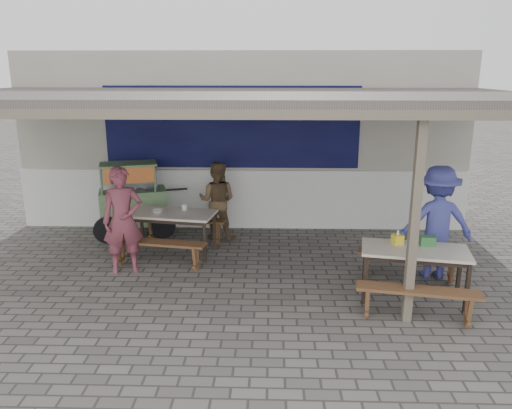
{
  "coord_description": "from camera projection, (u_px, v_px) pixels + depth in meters",
  "views": [
    {
      "loc": [
        0.58,
        -6.83,
        3.14
      ],
      "look_at": [
        0.34,
        0.9,
        1.05
      ],
      "focal_mm": 35.0,
      "sensor_mm": 36.0,
      "label": 1
    }
  ],
  "objects": [
    {
      "name": "ground",
      "position": [
        231.0,
        288.0,
        7.43
      ],
      "size": [
        60.0,
        60.0,
        0.0
      ],
      "primitive_type": "plane",
      "color": "#635F59",
      "rests_on": "ground"
    },
    {
      "name": "condiment_jar",
      "position": [
        184.0,
        207.0,
        8.8
      ],
      "size": [
        0.09,
        0.09,
        0.1
      ],
      "primitive_type": "cylinder",
      "color": "silver",
      "rests_on": "table_left"
    },
    {
      "name": "back_wall",
      "position": [
        244.0,
        140.0,
        10.43
      ],
      "size": [
        9.0,
        1.28,
        3.5
      ],
      "color": "#B6B2A3",
      "rests_on": "ground"
    },
    {
      "name": "bench_left_wall",
      "position": [
        184.0,
        224.0,
        9.38
      ],
      "size": [
        1.63,
        0.54,
        0.45
      ],
      "rotation": [
        0.0,
        0.0,
        -0.16
      ],
      "color": "brown",
      "rests_on": "ground"
    },
    {
      "name": "tissue_box",
      "position": [
        398.0,
        239.0,
        7.07
      ],
      "size": [
        0.17,
        0.17,
        0.14
      ],
      "primitive_type": "cube",
      "rotation": [
        0.0,
        0.0,
        0.26
      ],
      "color": "gold",
      "rests_on": "table_right"
    },
    {
      "name": "vendor_cart",
      "position": [
        132.0,
        197.0,
        9.59
      ],
      "size": [
        1.7,
        1.06,
        1.44
      ],
      "rotation": [
        0.0,
        0.0,
        0.3
      ],
      "color": "#799664",
      "rests_on": "ground"
    },
    {
      "name": "patron_street_side",
      "position": [
        123.0,
        220.0,
        7.83
      ],
      "size": [
        0.72,
        0.59,
        1.71
      ],
      "primitive_type": "imported",
      "rotation": [
        0.0,
        0.0,
        0.32
      ],
      "color": "brown",
      "rests_on": "ground"
    },
    {
      "name": "condiment_bowl",
      "position": [
        157.0,
        211.0,
        8.64
      ],
      "size": [
        0.23,
        0.23,
        0.05
      ],
      "primitive_type": "imported",
      "rotation": [
        0.0,
        0.0,
        0.22
      ],
      "color": "silver",
      "rests_on": "table_left"
    },
    {
      "name": "donation_box",
      "position": [
        427.0,
        241.0,
        7.01
      ],
      "size": [
        0.21,
        0.14,
        0.14
      ],
      "primitive_type": "cube",
      "rotation": [
        0.0,
        0.0,
        -0.03
      ],
      "color": "#316F39",
      "rests_on": "table_right"
    },
    {
      "name": "patron_wall_side",
      "position": [
        217.0,
        201.0,
        9.45
      ],
      "size": [
        0.81,
        0.67,
        1.49
      ],
      "primitive_type": "imported",
      "rotation": [
        0.0,
        0.0,
        2.98
      ],
      "color": "brown",
      "rests_on": "ground"
    },
    {
      "name": "warung_roof",
      "position": [
        235.0,
        99.0,
        7.58
      ],
      "size": [
        9.0,
        4.21,
        2.81
      ],
      "color": "#564F49",
      "rests_on": "ground"
    },
    {
      "name": "table_right",
      "position": [
        415.0,
        254.0,
        6.91
      ],
      "size": [
        1.55,
        0.96,
        0.75
      ],
      "rotation": [
        0.0,
        0.0,
        -0.18
      ],
      "color": "beige",
      "rests_on": "ground"
    },
    {
      "name": "bench_right_street",
      "position": [
        417.0,
        297.0,
        6.36
      ],
      "size": [
        1.57,
        0.55,
        0.45
      ],
      "rotation": [
        0.0,
        0.0,
        -0.18
      ],
      "color": "brown",
      "rests_on": "ground"
    },
    {
      "name": "patron_right_table",
      "position": [
        436.0,
        222.0,
        7.65
      ],
      "size": [
        1.14,
        0.65,
        1.76
      ],
      "primitive_type": "imported",
      "rotation": [
        0.0,
        0.0,
        3.14
      ],
      "color": "#404599",
      "rests_on": "ground"
    },
    {
      "name": "bench_left_street",
      "position": [
        157.0,
        248.0,
        8.12
      ],
      "size": [
        1.63,
        0.54,
        0.45
      ],
      "rotation": [
        0.0,
        0.0,
        -0.16
      ],
      "color": "brown",
      "rests_on": "ground"
    },
    {
      "name": "bench_right_wall",
      "position": [
        409.0,
        259.0,
        7.63
      ],
      "size": [
        1.57,
        0.55,
        0.45
      ],
      "rotation": [
        0.0,
        0.0,
        -0.18
      ],
      "color": "brown",
      "rests_on": "ground"
    },
    {
      "name": "table_left",
      "position": [
        171.0,
        217.0,
        8.66
      ],
      "size": [
        1.6,
        0.96,
        0.75
      ],
      "rotation": [
        0.0,
        0.0,
        -0.16
      ],
      "color": "beige",
      "rests_on": "ground"
    }
  ]
}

